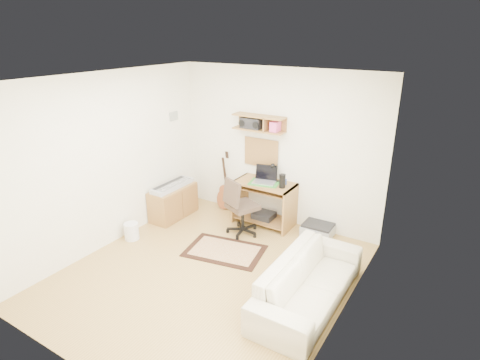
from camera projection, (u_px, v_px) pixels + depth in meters
The scene contains 22 objects.
floor at pixel (209, 273), 5.43m from camera, with size 3.60×4.00×0.01m, color tan.
ceiling at pixel (203, 79), 4.50m from camera, with size 3.60×4.00×0.01m, color white.
back_wall at pixel (278, 147), 6.56m from camera, with size 3.60×0.01×2.60m, color white.
left_wall at pixel (108, 162), 5.85m from camera, with size 0.01×4.00×2.60m, color white.
right_wall at pixel (347, 219), 4.08m from camera, with size 0.01×4.00×2.60m, color white.
wall_shelf at pixel (259, 123), 6.46m from camera, with size 0.90×0.25×0.26m, color #A27239.
cork_board at pixel (261, 153), 6.73m from camera, with size 0.64×0.03×0.49m, color tan.
wall_photo at pixel (174, 116), 6.89m from camera, with size 0.02×0.20×0.15m, color #4C8CBF.
desk at pixel (264, 203), 6.71m from camera, with size 1.00×0.55×0.75m, color #A27239, non-canonical shape.
laptop at pixel (264, 175), 6.51m from camera, with size 0.36×0.36×0.28m, color silver, non-canonical shape.
speaker at pixel (282, 181), 6.32m from camera, with size 0.10×0.10×0.23m, color black.
desk_lamp at pixel (277, 173), 6.55m from camera, with size 0.11×0.11×0.32m, color black, non-canonical shape.
pencil_cup at pixel (285, 182), 6.48m from camera, with size 0.06×0.06×0.09m, color #2E458B.
boombox at pixel (251, 123), 6.53m from camera, with size 0.36×0.16×0.18m, color black.
rug at pixel (225, 251), 5.97m from camera, with size 1.14×0.76×0.02m, color beige.
task_chair at pixel (243, 206), 6.33m from camera, with size 0.49×0.49×0.97m, color #3C2F24, non-canonical shape.
cabinet at pixel (173, 202), 6.99m from camera, with size 0.40×0.90×0.55m, color #A27239.
music_keyboard at pixel (172, 186), 6.88m from camera, with size 0.27×0.85×0.07m, color #B2B5BA.
guitar at pixel (224, 181), 7.20m from camera, with size 0.29×0.18×1.09m, color #A35832, non-canonical shape.
waste_basket at pixel (132, 231), 6.27m from camera, with size 0.23×0.23×0.27m, color white.
printer at pixel (318, 230), 6.42m from camera, with size 0.49×0.38×0.18m, color #A5A8AA.
sofa at pixel (309, 275), 4.74m from camera, with size 1.93×0.56×0.75m, color beige.
Camera 1 is at (2.80, -3.70, 3.12)m, focal length 29.63 mm.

